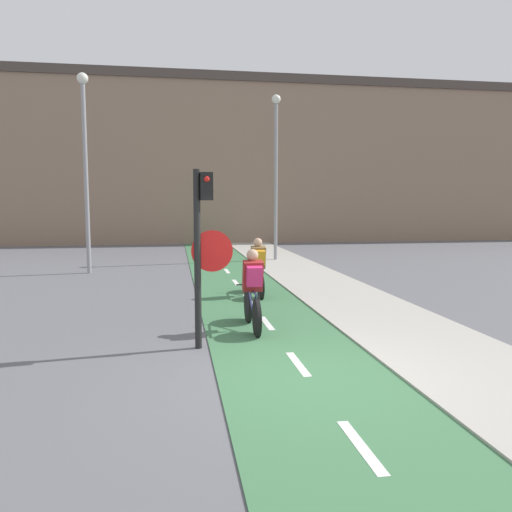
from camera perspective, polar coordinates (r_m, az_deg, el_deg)
ground_plane at (r=7.01m, az=5.84°, el=-13.60°), size 120.00×120.00×0.00m
bike_lane at (r=7.01m, az=5.83°, el=-13.51°), size 2.44×60.00×0.02m
sidewalk_strip at (r=7.96m, az=23.29°, el=-11.46°), size 2.40×60.00×0.05m
building_row_background at (r=31.24m, az=-6.13°, el=10.65°), size 60.00×5.20×9.66m
traffic_light_pole at (r=8.00m, az=-6.10°, el=2.05°), size 0.67×0.26×2.89m
street_lamp_far at (r=17.60m, az=-18.95°, el=11.19°), size 0.36×0.36×6.53m
street_lamp_sidewalk at (r=20.32m, az=2.29°, el=10.90°), size 0.36×0.36×6.61m
cyclist_near at (r=9.23m, az=-0.39°, el=-4.14°), size 0.46×1.76×1.51m
cyclist_far at (r=12.56m, az=0.22°, el=-1.44°), size 0.46×1.67×1.48m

